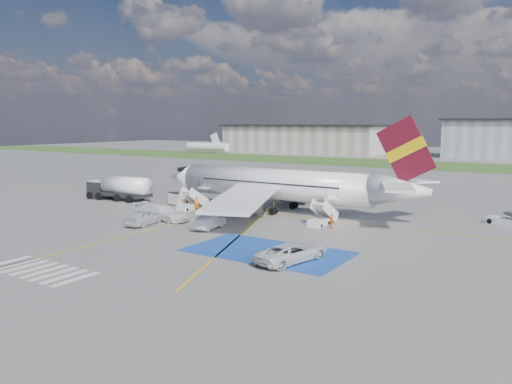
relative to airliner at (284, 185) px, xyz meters
The scene contains 21 objects.
ground 14.48m from the airliner, 96.14° to the right, with size 400.00×400.00×0.00m, color #60605E.
grass_strip 81.08m from the airliner, 91.06° to the left, with size 400.00×30.00×0.01m, color #2D4C1E.
taxiway_line_main 4.21m from the airliner, 126.97° to the right, with size 120.00×0.20×0.01m, color gold.
taxiway_line_cross 25.10m from the airliner, 105.17° to the right, with size 0.20×60.00×0.01m, color gold.
taxiway_line_diag 4.21m from the airliner, 126.97° to the right, with size 0.20×60.00×0.01m, color gold.
staging_box 20.19m from the airliner, 64.74° to the right, with size 14.00×8.00×0.01m, color #184195.
crosswalk 32.35m from the airliner, 95.90° to the right, with size 9.00×4.00×0.01m.
terminal_west 129.04m from the airliner, 115.97° to the left, with size 60.00×22.00×10.00m, color gray.
airliner is the anchor object (origin of this frame).
airstairs_fwd 12.52m from the airliner, 154.30° to the right, with size 1.90×5.20×3.60m.
airstairs_aft 9.59m from the airliner, 35.25° to the right, with size 1.90×5.20×3.60m.
fuel_tanker 25.10m from the airliner, 169.50° to the right, with size 10.40×3.69×3.48m.
gpu_cart 15.39m from the airliner, 166.82° to the right, with size 2.29×1.71×1.73m.
belt_loader 25.68m from the airliner, 12.72° to the left, with size 5.02×3.15×1.46m.
car_silver_a 18.02m from the airliner, 119.85° to the right, with size 1.97×4.91×1.67m, color #B8BABF.
car_silver_b 13.55m from the airliner, 96.99° to the right, with size 1.62×4.66×1.53m, color #AAACB2.
van_white_a 22.93m from the airliner, 59.01° to the right, with size 2.49×5.40×2.03m, color silver.
van_white_b 15.57m from the airliner, 128.28° to the right, with size 2.41×5.93×2.32m, color white.
crew_fwd 11.15m from the airliner, 142.66° to the right, with size 0.72×0.47×1.98m, color orange.
crew_nose 13.67m from the airliner, 164.26° to the right, with size 0.86×0.67×1.76m, color orange.
crew_aft 11.39m from the airliner, 33.65° to the right, with size 0.91×0.38×1.55m, color orange.
Camera 1 is at (31.73, -40.08, 11.08)m, focal length 35.00 mm.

